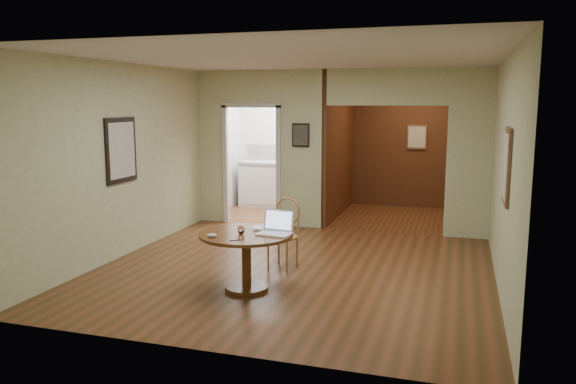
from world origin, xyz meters
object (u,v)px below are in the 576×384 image
(chair, at_px, (285,229))
(closed_laptop, at_px, (263,230))
(open_laptop, at_px, (276,228))
(dining_table, at_px, (246,248))

(chair, height_order, closed_laptop, chair)
(open_laptop, height_order, closed_laptop, open_laptop)
(dining_table, relative_size, chair, 1.17)
(open_laptop, bearing_deg, dining_table, -157.79)
(open_laptop, xyz_separation_m, closed_laptop, (-0.18, 0.06, -0.05))
(chair, xyz_separation_m, closed_laptop, (-0.00, -0.84, 0.18))
(chair, distance_m, closed_laptop, 0.86)
(closed_laptop, bearing_deg, open_laptop, -8.98)
(dining_table, height_order, open_laptop, open_laptop)
(dining_table, relative_size, closed_laptop, 3.17)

